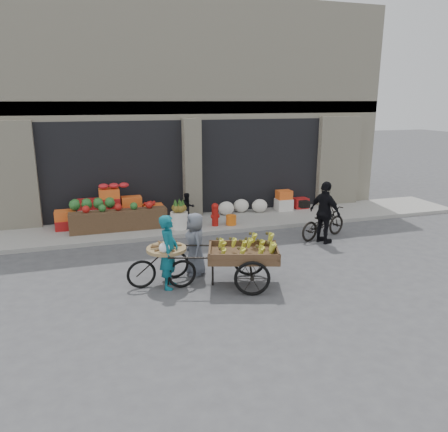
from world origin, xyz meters
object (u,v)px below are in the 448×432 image
object	(u,v)px
pineapple_bin	(179,220)
vendor_woman	(169,252)
tricycle_cart	(166,260)
bicycle	(323,223)
banana_cart	(241,252)
cyclist	(325,213)
vendor_grey	(195,244)
fire_hydrant	(215,214)
orange_bucket	(231,220)
seated_person	(188,208)

from	to	relation	value
pineapple_bin	vendor_woman	world-z (taller)	vendor_woman
tricycle_cart	bicycle	size ratio (longest dim) A/B	0.84
banana_cart	cyclist	size ratio (longest dim) A/B	1.55
bicycle	vendor_grey	bearing A→B (deg)	90.64
banana_cart	vendor_woman	size ratio (longest dim) A/B	1.69
fire_hydrant	tricycle_cart	xyz separation A→B (m)	(-2.14, -3.63, 0.06)
fire_hydrant	vendor_woman	world-z (taller)	vendor_woman
fire_hydrant	tricycle_cart	bearing A→B (deg)	-120.54
orange_bucket	cyclist	xyz separation A→B (m)	(2.01, -2.08, 0.59)
fire_hydrant	orange_bucket	bearing A→B (deg)	-5.71
tricycle_cart	bicycle	world-z (taller)	tricycle_cart
banana_cart	vendor_woman	xyz separation A→B (m)	(-1.46, 0.35, 0.03)
seated_person	vendor_grey	bearing A→B (deg)	-110.42
seated_person	vendor_woman	xyz separation A→B (m)	(-1.41, -4.45, 0.20)
fire_hydrant	bicycle	distance (m)	3.22
seated_person	tricycle_cart	world-z (taller)	seated_person
tricycle_cart	cyclist	size ratio (longest dim) A/B	0.83
seated_person	banana_cart	xyz separation A→B (m)	(0.04, -4.79, 0.17)
orange_bucket	vendor_grey	xyz separation A→B (m)	(-1.91, -3.18, 0.44)
cyclist	vendor_woman	bearing A→B (deg)	90.49
pineapple_bin	bicycle	size ratio (longest dim) A/B	0.30
orange_bucket	bicycle	size ratio (longest dim) A/B	0.19
vendor_woman	tricycle_cart	bearing A→B (deg)	34.21
pineapple_bin	seated_person	xyz separation A→B (m)	(0.40, 0.60, 0.21)
pineapple_bin	vendor_grey	xyz separation A→B (m)	(-0.31, -3.28, 0.34)
pineapple_bin	banana_cart	xyz separation A→B (m)	(0.44, -4.19, 0.39)
fire_hydrant	vendor_grey	bearing A→B (deg)	-113.64
seated_person	banana_cart	bearing A→B (deg)	-99.47
banana_cart	cyclist	xyz separation A→B (m)	(3.17, 2.02, 0.10)
vendor_woman	pineapple_bin	bearing A→B (deg)	7.92
vendor_woman	banana_cart	bearing A→B (deg)	-80.84
seated_person	vendor_grey	size ratio (longest dim) A/B	0.65
vendor_grey	cyclist	world-z (taller)	cyclist
fire_hydrant	bicycle	bearing A→B (deg)	-32.53
pineapple_bin	tricycle_cart	distance (m)	3.83
pineapple_bin	banana_cart	size ratio (longest dim) A/B	0.19
pineapple_bin	fire_hydrant	size ratio (longest dim) A/B	0.73
orange_bucket	vendor_woman	bearing A→B (deg)	-124.89
fire_hydrant	banana_cart	bearing A→B (deg)	-98.99
orange_bucket	tricycle_cart	bearing A→B (deg)	-126.42
fire_hydrant	tricycle_cart	distance (m)	4.22
vendor_grey	bicycle	size ratio (longest dim) A/B	0.83
vendor_woman	cyclist	size ratio (longest dim) A/B	0.91
fire_hydrant	vendor_grey	size ratio (longest dim) A/B	0.50
vendor_woman	orange_bucket	bearing A→B (deg)	-12.22
orange_bucket	vendor_woman	distance (m)	4.60
banana_cart	vendor_grey	xyz separation A→B (m)	(-0.76, 0.92, -0.04)
vendor_woman	tricycle_cart	world-z (taller)	vendor_woman
fire_hydrant	cyclist	distance (m)	3.31
vendor_woman	bicycle	size ratio (longest dim) A/B	0.92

